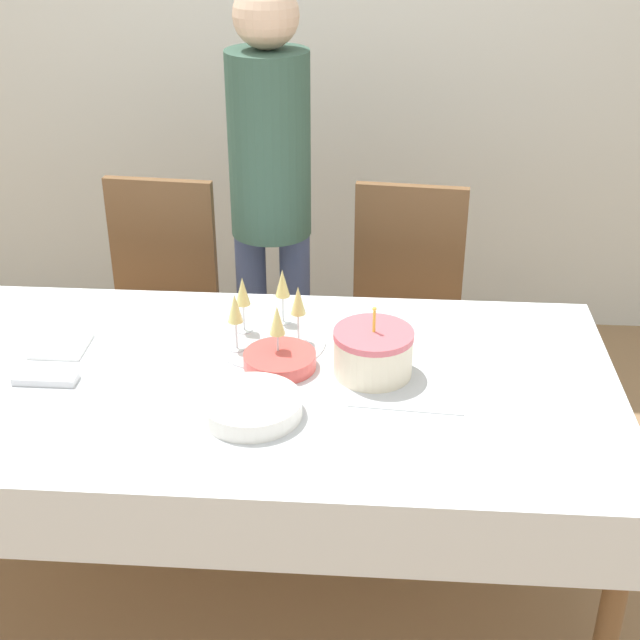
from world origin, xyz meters
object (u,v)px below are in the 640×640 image
(dining_chair_far_left, at_px, (158,301))
(person_standing, at_px, (270,180))
(dining_chair_far_right, at_px, (405,309))
(champagne_tray, at_px, (269,319))
(plate_stack_dessert, at_px, (280,360))
(birthday_cake, at_px, (373,352))
(plate_stack_main, at_px, (251,406))

(dining_chair_far_left, height_order, person_standing, person_standing)
(dining_chair_far_right, bearing_deg, champagne_tray, -122.86)
(champagne_tray, height_order, plate_stack_dessert, champagne_tray)
(dining_chair_far_right, relative_size, champagne_tray, 2.97)
(birthday_cake, height_order, champagne_tray, birthday_cake)
(dining_chair_far_left, bearing_deg, plate_stack_dessert, -54.85)
(dining_chair_far_right, xyz_separation_m, plate_stack_main, (-0.41, -1.01, 0.22))
(champagne_tray, height_order, plate_stack_main, champagne_tray)
(plate_stack_main, bearing_deg, plate_stack_dessert, 79.21)
(champagne_tray, bearing_deg, dining_chair_far_right, 57.14)
(birthday_cake, relative_size, plate_stack_dessert, 1.08)
(dining_chair_far_left, bearing_deg, plate_stack_main, -63.82)
(champagne_tray, xyz_separation_m, plate_stack_dessert, (0.05, -0.13, -0.06))
(dining_chair_far_right, height_order, person_standing, person_standing)
(dining_chair_far_right, relative_size, plate_stack_dessert, 4.73)
(champagne_tray, distance_m, plate_stack_dessert, 0.15)
(champagne_tray, bearing_deg, birthday_cake, -26.20)
(plate_stack_main, xyz_separation_m, person_standing, (-0.07, 1.04, 0.24))
(champagne_tray, bearing_deg, dining_chair_far_left, 127.98)
(dining_chair_far_right, height_order, plate_stack_main, dining_chair_far_right)
(dining_chair_far_right, distance_m, champagne_tray, 0.81)
(dining_chair_far_right, xyz_separation_m, champagne_tray, (-0.41, -0.64, 0.28))
(dining_chair_far_right, xyz_separation_m, plate_stack_dessert, (-0.36, -0.77, 0.22))
(dining_chair_far_left, height_order, plate_stack_dessert, dining_chair_far_left)
(dining_chair_far_right, height_order, birthday_cake, dining_chair_far_right)
(person_standing, bearing_deg, dining_chair_far_right, -3.79)
(champagne_tray, relative_size, plate_stack_main, 1.24)
(plate_stack_main, height_order, person_standing, person_standing)
(dining_chair_far_left, relative_size, champagne_tray, 2.97)
(birthday_cake, bearing_deg, plate_stack_main, -143.24)
(dining_chair_far_right, distance_m, birthday_cake, 0.83)
(plate_stack_main, bearing_deg, dining_chair_far_right, 67.93)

